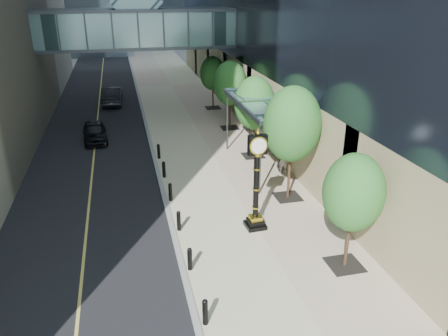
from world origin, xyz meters
The scene contains 12 objects.
ground centered at (0.00, 0.00, 0.00)m, with size 320.00×320.00×0.00m, color gray.
road centered at (-7.00, 40.00, 0.01)m, with size 8.00×180.00×0.02m, color black.
sidewalk centered at (1.00, 40.00, 0.03)m, with size 8.00×180.00×0.06m, color beige.
curb centered at (-3.00, 40.00, 0.04)m, with size 0.25×180.00×0.07m, color gray.
skywalk centered at (-3.00, 28.00, 7.71)m, with size 17.00×4.20×5.80m.
entrance_canopy centered at (3.48, 14.00, 4.19)m, with size 3.00×8.00×4.38m.
bollard_row centered at (-2.70, 9.00, 0.51)m, with size 0.20×16.20×0.90m.
street_trees centered at (3.60, 15.24, 3.75)m, with size 3.00×28.38×6.16m.
street_clock centered at (0.89, 6.83, 2.17)m, with size 0.96×0.96×4.86m.
pedestrian centered at (4.50, 12.72, 0.95)m, with size 0.65×0.43×1.78m, color #ABA69D.
car_near centered at (-6.96, 21.80, 0.73)m, with size 1.67×4.15×1.42m, color black.
car_far centered at (-5.65, 32.94, 0.87)m, with size 1.80×5.15×1.70m, color black.
Camera 1 is at (-4.82, -10.60, 10.79)m, focal length 35.00 mm.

